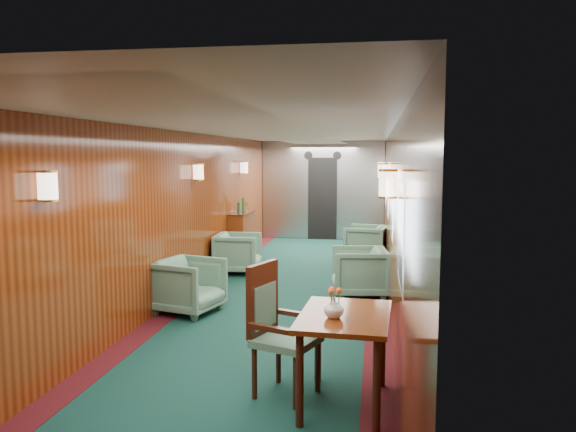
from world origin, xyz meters
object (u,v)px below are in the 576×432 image
at_px(dining_table, 345,329).
at_px(credenza, 242,235).
at_px(side_chair, 276,324).
at_px(armchair_left_far, 238,253).
at_px(armchair_left_near, 189,286).
at_px(armchair_right_near, 359,272).
at_px(armchair_right_far, 366,243).

height_order(dining_table, credenza, credenza).
bearing_deg(side_chair, dining_table, 6.32).
bearing_deg(armchair_left_far, armchair_left_near, 175.87).
relative_size(credenza, armchair_left_near, 1.55).
bearing_deg(side_chair, armchair_right_near, 100.87).
height_order(armchair_left_near, armchair_right_near, armchair_right_near).
distance_m(side_chair, armchair_right_far, 6.29).
height_order(armchair_left_far, armchair_right_near, armchair_right_near).
xyz_separation_m(dining_table, credenza, (-2.40, 6.32, -0.17)).
distance_m(armchair_left_near, armchair_right_near, 2.50).
bearing_deg(armchair_left_far, dining_table, -160.14).
bearing_deg(armchair_right_far, armchair_left_far, -46.56).
xyz_separation_m(side_chair, credenza, (-1.80, 6.17, -0.14)).
distance_m(side_chair, credenza, 6.43).
bearing_deg(side_chair, credenza, 127.00).
relative_size(armchair_left_far, armchair_right_far, 0.99).
xyz_separation_m(side_chair, armchair_left_far, (-1.54, 4.82, -0.26)).
bearing_deg(armchair_right_near, armchair_right_far, 171.62).
bearing_deg(armchair_left_near, credenza, 18.59).
relative_size(credenza, armchair_left_far, 1.57).
bearing_deg(dining_table, side_chair, 168.66).
relative_size(credenza, armchair_right_far, 1.55).
bearing_deg(armchair_right_near, side_chair, -17.24).
distance_m(credenza, armchair_right_far, 2.46).
distance_m(dining_table, side_chair, 0.62).
height_order(side_chair, armchair_left_near, side_chair).
xyz_separation_m(side_chair, armchair_right_near, (0.61, 3.51, -0.26)).
bearing_deg(credenza, armchair_left_far, -78.94).
bearing_deg(armchair_right_near, armchair_left_near, -68.11).
bearing_deg(armchair_left_near, armchair_right_far, -14.17).
relative_size(armchair_right_near, armchair_right_far, 1.01).
bearing_deg(armchair_left_far, armchair_right_near, -124.78).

